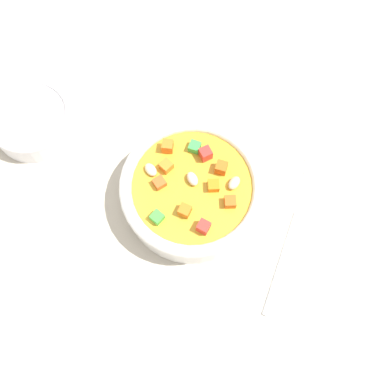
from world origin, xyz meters
The scene contains 4 objects.
ground_plane centered at (0.00, 0.00, -1.00)cm, with size 140.00×140.00×2.00cm, color #BAB2A0.
soup_bowl_main centered at (0.00, 0.01, 3.00)cm, with size 17.84×17.84×6.33cm.
spoon centered at (13.68, -1.30, 0.40)cm, with size 8.25×22.27×0.82cm.
side_bowl_small centered at (-22.37, 9.29, 1.98)cm, with size 11.47×11.47×3.82cm.
Camera 1 is at (1.27, -19.49, 56.36)cm, focal length 42.40 mm.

